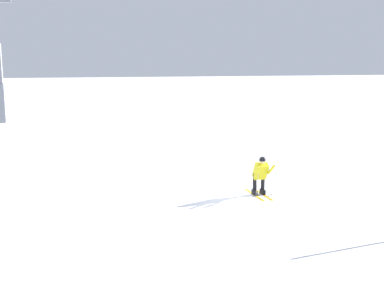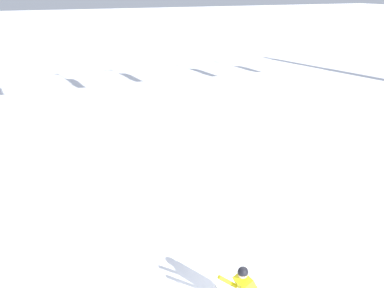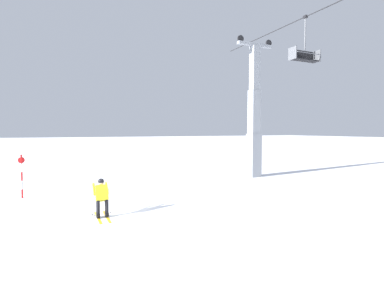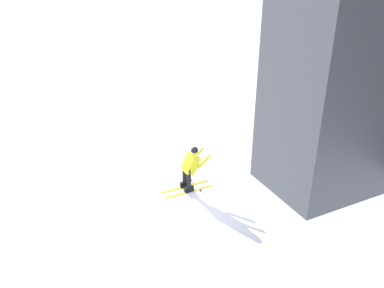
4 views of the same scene
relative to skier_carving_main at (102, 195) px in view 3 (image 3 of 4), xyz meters
The scene contains 5 objects.
ground_plane 1.55m from the skier_carving_main, 52.32° to the left, with size 260.00×260.00×0.00m, color white.
skier_carving_main is the anchor object (origin of this frame).
lift_tower_near 12.16m from the skier_carving_main, 115.90° to the left, with size 0.76×2.72×9.28m.
chairlift_seat_nearest 12.40m from the skier_carving_main, 94.71° to the left, with size 0.61×1.75×2.37m.
trail_marker_pole 5.45m from the skier_carving_main, 146.90° to the right, with size 0.07×0.28×2.01m.
Camera 3 is at (10.03, -2.44, 3.14)m, focal length 27.14 mm.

